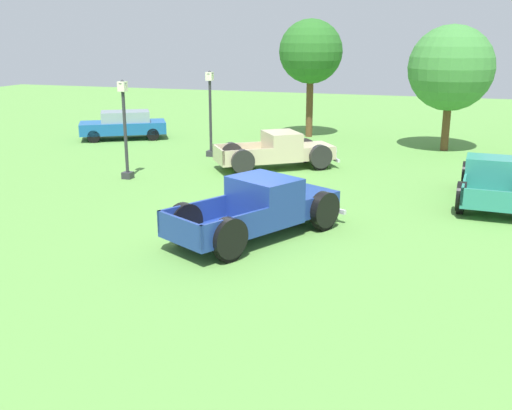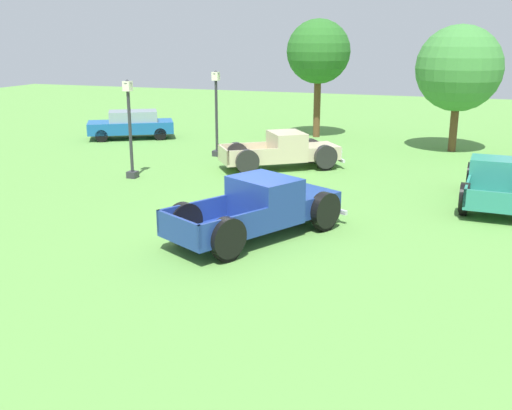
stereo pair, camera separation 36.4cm
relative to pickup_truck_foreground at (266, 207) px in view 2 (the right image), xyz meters
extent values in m
plane|color=#5B9342|center=(-0.39, 0.06, -0.76)|extent=(80.00, 80.00, 0.00)
cube|color=navy|center=(0.66, 1.23, -0.08)|extent=(2.14, 2.14, 0.58)
cube|color=silver|center=(1.04, 1.94, -0.08)|extent=(1.29, 0.73, 0.48)
sphere|color=silver|center=(0.47, 2.23, -0.05)|extent=(0.21, 0.21, 0.21)
sphere|color=silver|center=(1.59, 1.63, -0.05)|extent=(0.21, 0.21, 0.21)
cube|color=navy|center=(-0.03, -0.06, 0.24)|extent=(2.19, 2.03, 1.20)
cube|color=#8C9EA8|center=(0.27, 0.51, 0.50)|extent=(1.35, 0.75, 0.53)
cube|color=navy|center=(-0.87, -1.63, -0.31)|extent=(2.58, 2.76, 0.10)
cube|color=navy|center=(-1.61, -1.23, 0.03)|extent=(1.11, 1.98, 0.58)
cube|color=navy|center=(-0.14, -2.02, 0.03)|extent=(1.11, 1.98, 0.58)
cube|color=navy|center=(-1.37, -2.56, 0.03)|extent=(1.58, 0.90, 0.58)
cylinder|color=black|center=(-0.11, 1.65, -0.37)|extent=(0.58, 0.81, 0.80)
cylinder|color=#B7B7BC|center=(-0.12, 1.65, -0.37)|extent=(0.37, 0.40, 0.32)
cylinder|color=black|center=(-0.11, 1.65, -0.17)|extent=(0.73, 1.02, 1.00)
cylinder|color=black|center=(1.44, 0.82, -0.37)|extent=(0.58, 0.81, 0.80)
cylinder|color=#B7B7BC|center=(1.44, 0.81, -0.37)|extent=(0.37, 0.40, 0.32)
cylinder|color=black|center=(1.44, 0.82, -0.17)|extent=(0.73, 1.02, 1.00)
cylinder|color=black|center=(-1.77, -1.44, -0.37)|extent=(0.58, 0.81, 0.80)
cylinder|color=#B7B7BC|center=(-1.78, -1.44, -0.37)|extent=(0.37, 0.40, 0.32)
cylinder|color=black|center=(-1.77, -1.44, -0.17)|extent=(0.73, 1.02, 1.00)
cylinder|color=black|center=(-0.22, -2.27, -0.37)|extent=(0.58, 0.81, 0.80)
cylinder|color=#B7B7BC|center=(-0.21, -2.28, -0.37)|extent=(0.37, 0.40, 0.32)
cylinder|color=black|center=(-0.22, -2.27, -0.17)|extent=(0.73, 1.02, 1.00)
cube|color=silver|center=(1.06, 1.98, -0.41)|extent=(1.73, 0.99, 0.13)
cube|color=#2D8475|center=(6.00, 6.87, -0.14)|extent=(1.52, 1.50, 0.53)
cube|color=silver|center=(6.04, 7.61, -0.14)|extent=(1.31, 0.12, 0.44)
sphere|color=silver|center=(5.45, 7.62, -0.11)|extent=(0.19, 0.19, 0.19)
cube|color=#2D8475|center=(5.94, 5.54, 0.15)|extent=(1.66, 1.32, 1.10)
cube|color=#8C9EA8|center=(5.96, 6.12, 0.39)|extent=(1.38, 0.11, 0.48)
cube|color=#2D8475|center=(5.86, 3.92, -0.35)|extent=(1.69, 2.08, 0.10)
cube|color=#2D8475|center=(5.10, 3.95, -0.04)|extent=(0.17, 2.01, 0.53)
cube|color=#2D8475|center=(5.81, 2.95, -0.04)|extent=(1.60, 0.15, 0.53)
cylinder|color=black|center=(5.20, 6.91, -0.40)|extent=(0.25, 0.74, 0.73)
cylinder|color=#B7B7BC|center=(5.19, 6.91, -0.40)|extent=(0.24, 0.30, 0.29)
cylinder|color=black|center=(5.20, 6.91, -0.22)|extent=(0.31, 0.93, 0.92)
cylinder|color=black|center=(5.04, 3.72, -0.40)|extent=(0.25, 0.74, 0.73)
cylinder|color=#B7B7BC|center=(5.03, 3.72, -0.40)|extent=(0.24, 0.30, 0.29)
cylinder|color=black|center=(5.04, 3.72, -0.22)|extent=(0.31, 0.93, 0.92)
cube|color=silver|center=(6.04, 7.65, -0.44)|extent=(1.74, 0.18, 0.11)
cube|color=#C6B793|center=(-0.82, 9.02, -0.13)|extent=(2.05, 2.06, 0.54)
cube|color=silver|center=(-0.21, 9.46, -0.13)|extent=(0.83, 1.11, 0.45)
sphere|color=silver|center=(-0.57, 9.93, -0.10)|extent=(0.19, 0.19, 0.19)
sphere|color=silver|center=(0.12, 8.97, -0.10)|extent=(0.19, 0.19, 0.19)
cube|color=#C6B793|center=(-1.92, 8.22, 0.17)|extent=(1.98, 2.06, 1.12)
cube|color=#8C9EA8|center=(-1.44, 8.57, 0.41)|extent=(0.86, 1.16, 0.49)
cube|color=#C6B793|center=(-3.25, 7.24, -0.35)|extent=(2.61, 2.52, 0.10)
cube|color=#C6B793|center=(-3.71, 7.87, -0.03)|extent=(1.70, 1.27, 0.54)
cube|color=#C6B793|center=(-2.80, 6.61, -0.03)|extent=(1.70, 1.27, 0.54)
cube|color=#C6B793|center=(-4.05, 6.66, -0.03)|extent=(1.02, 1.36, 0.54)
cylinder|color=black|center=(-1.30, 9.68, -0.39)|extent=(0.72, 0.61, 0.74)
cylinder|color=#B7B7BC|center=(-1.30, 9.69, -0.39)|extent=(0.38, 0.36, 0.30)
cylinder|color=black|center=(-1.30, 9.68, -0.21)|extent=(0.92, 0.77, 0.93)
cylinder|color=black|center=(-0.33, 8.36, -0.39)|extent=(0.72, 0.61, 0.74)
cylinder|color=#B7B7BC|center=(-0.33, 8.35, -0.39)|extent=(0.38, 0.36, 0.30)
cylinder|color=black|center=(-0.33, 8.36, -0.21)|extent=(0.92, 0.77, 0.93)
cylinder|color=black|center=(-3.93, 7.76, -0.39)|extent=(0.72, 0.61, 0.74)
cylinder|color=#B7B7BC|center=(-3.94, 7.77, -0.39)|extent=(0.38, 0.36, 0.30)
cylinder|color=black|center=(-3.93, 7.76, -0.21)|extent=(0.92, 0.77, 0.93)
cylinder|color=black|center=(-2.97, 6.44, -0.39)|extent=(0.72, 0.61, 0.74)
cylinder|color=#B7B7BC|center=(-2.96, 6.43, -0.39)|extent=(0.38, 0.36, 0.30)
cylinder|color=black|center=(-2.97, 6.44, -0.21)|extent=(0.92, 0.77, 0.93)
cube|color=silver|center=(-0.18, 9.48, -0.43)|extent=(1.12, 1.49, 0.12)
cube|color=#195699|center=(-11.68, 12.42, -0.15)|extent=(4.63, 3.75, 0.59)
cube|color=#7F939E|center=(-11.56, 12.50, 0.41)|extent=(2.85, 2.53, 0.54)
cylinder|color=black|center=(-12.54, 10.99, -0.45)|extent=(0.64, 0.49, 0.63)
cylinder|color=black|center=(-13.35, 12.34, -0.45)|extent=(0.64, 0.49, 0.63)
cylinder|color=black|center=(-10.02, 12.51, -0.45)|extent=(0.64, 0.49, 0.63)
cylinder|color=black|center=(-10.83, 13.86, -0.45)|extent=(0.64, 0.49, 0.63)
cube|color=#2D2D33|center=(-5.60, 9.64, -0.64)|extent=(0.36, 0.36, 0.25)
cylinder|color=#2D2D33|center=(-5.60, 9.64, 1.03)|extent=(0.12, 0.12, 3.09)
cube|color=#F2EACC|center=(-5.60, 9.64, 2.76)|extent=(0.28, 0.28, 0.36)
cone|color=#2D2D33|center=(-5.60, 9.64, 2.94)|extent=(0.32, 0.32, 0.14)
cube|color=#2D2D33|center=(-6.95, 4.63, -0.64)|extent=(0.36, 0.36, 0.25)
cylinder|color=#2D2D33|center=(-6.95, 4.63, 1.00)|extent=(0.12, 0.12, 3.02)
cube|color=#F2EACC|center=(-6.95, 4.63, 2.69)|extent=(0.28, 0.28, 0.36)
cone|color=#2D2D33|center=(-6.95, 4.63, 2.87)|extent=(0.32, 0.32, 0.14)
cylinder|color=brown|center=(-2.69, 16.24, 0.83)|extent=(0.36, 0.36, 3.19)
sphere|color=#286623|center=(-2.69, 16.24, 3.65)|extent=(3.28, 3.28, 3.28)
cylinder|color=brown|center=(4.28, 14.41, 0.41)|extent=(0.36, 0.36, 2.34)
sphere|color=#3D7F38|center=(4.28, 14.41, 3.03)|extent=(3.87, 3.87, 3.87)
camera|label=1|loc=(4.68, -15.01, 4.54)|focal=42.31mm
camera|label=2|loc=(5.03, -14.89, 4.54)|focal=42.31mm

